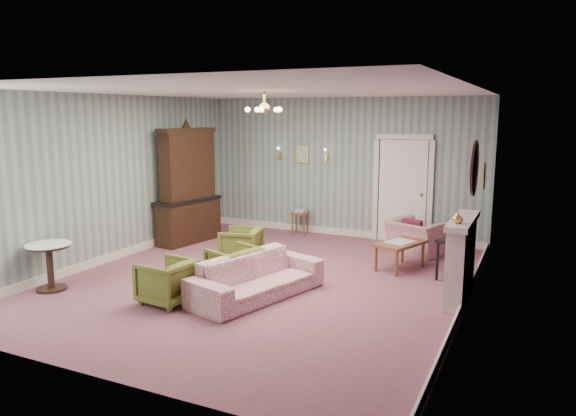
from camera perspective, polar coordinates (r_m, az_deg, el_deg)
The scene contains 27 objects.
floor at distance 8.52m, azimuth -2.39°, elevation -7.63°, with size 7.00×7.00×0.00m, color #8C5161.
ceiling at distance 8.12m, azimuth -2.54°, elevation 12.26°, with size 7.00×7.00×0.00m, color white.
wall_back at distance 11.39m, azimuth 5.76°, elevation 4.27°, with size 6.00×6.00×0.00m, color slate.
wall_front at distance 5.39m, azimuth -20.00°, elevation -2.72°, with size 6.00×6.00×0.00m, color slate.
wall_left at distance 9.94m, azimuth -17.99°, elevation 3.00°, with size 7.00×7.00×0.00m, color slate.
wall_right at distance 7.31m, azimuth 18.85°, elevation 0.57°, with size 7.00×7.00×0.00m, color slate.
wall_right_floral at distance 7.32m, azimuth 18.73°, elevation 0.58°, with size 7.00×7.00×0.00m, color #B2598A.
door at distance 11.03m, azimuth 12.04°, elevation 1.98°, with size 1.12×0.12×2.16m, color white, non-canonical shape.
olive_chair_a at distance 7.61m, azimuth -12.67°, elevation -7.38°, with size 0.65×0.61×0.67m, color #626523.
olive_chair_b at distance 8.12m, azimuth -5.66°, elevation -6.03°, with size 0.67×0.63×0.69m, color #626523.
olive_chair_c at distance 9.46m, azimuth -4.98°, elevation -3.76°, with size 0.65×0.61×0.67m, color #626523.
sofa_chintz at distance 7.66m, azimuth -3.31°, elevation -6.52°, with size 2.06×0.60×0.81m, color #9E3F5D.
wingback_chair at distance 10.25m, azimuth 13.51°, elevation -2.43°, with size 0.96×0.62×0.84m, color #9E3F5D.
dresser at distance 10.93m, azimuth -10.60°, elevation 2.67°, with size 0.50×1.46×2.43m, color black, non-canonical shape.
fireplace at distance 7.90m, azimuth 17.81°, elevation -5.16°, with size 0.30×1.40×1.16m, color beige, non-canonical shape.
mantel_vase at distance 7.37m, azimuth 17.52°, elevation -0.99°, with size 0.15×0.15×0.15m, color gold.
oval_mirror at distance 7.66m, azimuth 19.06°, elevation 3.99°, with size 0.04×0.76×0.84m, color white, non-canonical shape.
framed_print at distance 9.02m, azimuth 20.00°, elevation 3.17°, with size 0.04×0.34×0.42m, color gold, non-canonical shape.
coffee_table at distance 9.23m, azimuth 11.74°, elevation -4.93°, with size 0.51×0.92×0.47m, color brown, non-canonical shape.
side_table_black at distance 8.78m, azimuth 17.09°, elevation -5.30°, with size 0.44×0.44×0.66m, color black, non-canonical shape.
pedestal_table at distance 8.70m, azimuth -23.86°, elevation -5.71°, with size 0.65×0.65×0.71m, color black, non-canonical shape.
nesting_table at distance 11.54m, azimuth 1.28°, elevation -1.50°, with size 0.33×0.42×0.55m, color brown, non-canonical shape.
gilt_mirror_back at distance 11.66m, azimuth 1.53°, elevation 5.69°, with size 0.28×0.06×0.36m, color gold, non-canonical shape.
sconce_left at distance 11.87m, azimuth -0.96°, elevation 5.77°, with size 0.16×0.12×0.30m, color gold, non-canonical shape.
sconce_right at distance 11.43m, azimuth 4.02°, elevation 5.58°, with size 0.16×0.12×0.30m, color gold, non-canonical shape.
chandelier at distance 8.11m, azimuth -2.52°, elevation 10.35°, with size 0.56×0.56×0.36m, color gold, non-canonical shape.
burgundy_cushion at distance 10.10m, azimuth 13.08°, elevation -2.25°, with size 0.38×0.10×0.38m, color maroon.
Camera 1 is at (3.77, -7.18, 2.59)m, focal length 33.62 mm.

